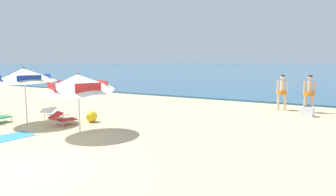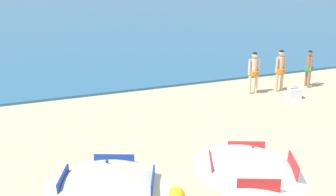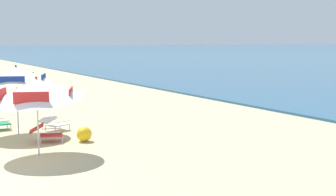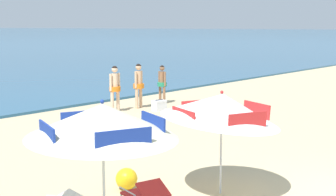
{
  "view_description": "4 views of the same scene",
  "coord_description": "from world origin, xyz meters",
  "px_view_note": "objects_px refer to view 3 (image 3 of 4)",
  "views": [
    {
      "loc": [
        5.42,
        -3.46,
        2.29
      ],
      "look_at": [
        -0.74,
        7.45,
        0.68
      ],
      "focal_mm": 29.91,
      "sensor_mm": 36.0,
      "label": 1
    },
    {
      "loc": [
        -5.76,
        -4.1,
        5.64
      ],
      "look_at": [
        -1.22,
        7.72,
        1.37
      ],
      "focal_mm": 48.31,
      "sensor_mm": 36.0,
      "label": 2
    },
    {
      "loc": [
        9.59,
        0.14,
        2.8
      ],
      "look_at": [
        -0.25,
        5.83,
        1.37
      ],
      "focal_mm": 47.82,
      "sensor_mm": 36.0,
      "label": 3
    },
    {
      "loc": [
        -8.87,
        -2.26,
        3.16
      ],
      "look_at": [
        0.41,
        5.56,
        1.37
      ],
      "focal_mm": 52.62,
      "sensor_mm": 36.0,
      "label": 4
    }
  ],
  "objects_px": {
    "beach_umbrella_striped_main": "(16,75)",
    "lounge_chair_facing_sea": "(54,123)",
    "beach_umbrella_striped_second": "(37,89)",
    "lounge_chair_under_umbrella": "(46,132)",
    "beach_ball": "(84,134)"
  },
  "relations": [
    {
      "from": "beach_umbrella_striped_main",
      "to": "beach_ball",
      "type": "distance_m",
      "value": 2.85
    },
    {
      "from": "beach_umbrella_striped_second",
      "to": "beach_ball",
      "type": "relative_size",
      "value": 7.33
    },
    {
      "from": "beach_umbrella_striped_second",
      "to": "lounge_chair_facing_sea",
      "type": "distance_m",
      "value": 3.39
    },
    {
      "from": "lounge_chair_facing_sea",
      "to": "beach_ball",
      "type": "bearing_deg",
      "value": 9.97
    },
    {
      "from": "beach_umbrella_striped_second",
      "to": "lounge_chair_under_umbrella",
      "type": "xyz_separation_m",
      "value": [
        -1.48,
        0.58,
        -1.39
      ]
    },
    {
      "from": "lounge_chair_facing_sea",
      "to": "beach_ball",
      "type": "distance_m",
      "value": 1.9
    },
    {
      "from": "beach_ball",
      "to": "lounge_chair_facing_sea",
      "type": "bearing_deg",
      "value": -170.03
    },
    {
      "from": "lounge_chair_under_umbrella",
      "to": "lounge_chair_facing_sea",
      "type": "distance_m",
      "value": 1.52
    },
    {
      "from": "lounge_chair_facing_sea",
      "to": "beach_ball",
      "type": "relative_size",
      "value": 2.34
    },
    {
      "from": "lounge_chair_facing_sea",
      "to": "beach_ball",
      "type": "height_order",
      "value": "lounge_chair_facing_sea"
    },
    {
      "from": "lounge_chair_under_umbrella",
      "to": "beach_ball",
      "type": "xyz_separation_m",
      "value": [
        0.48,
        0.94,
        -0.06
      ]
    },
    {
      "from": "lounge_chair_under_umbrella",
      "to": "beach_ball",
      "type": "relative_size",
      "value": 2.32
    },
    {
      "from": "beach_umbrella_striped_main",
      "to": "beach_umbrella_striped_second",
      "type": "xyz_separation_m",
      "value": [
        2.87,
        -0.1,
        -0.16
      ]
    },
    {
      "from": "beach_ball",
      "to": "beach_umbrella_striped_second",
      "type": "bearing_deg",
      "value": -56.89
    },
    {
      "from": "beach_umbrella_striped_main",
      "to": "lounge_chair_facing_sea",
      "type": "distance_m",
      "value": 1.89
    }
  ]
}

